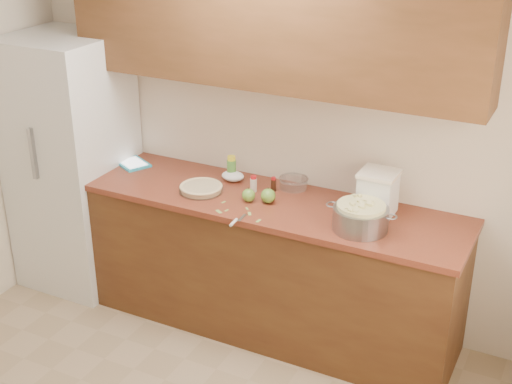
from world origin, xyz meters
The scene contains 22 objects.
room_shell centered at (0.00, 0.00, 1.30)m, with size 3.60×3.60×3.60m.
counter_run centered at (0.00, 1.48, 0.46)m, with size 2.64×0.68×0.92m.
upper_cabinets centered at (0.00, 1.63, 1.95)m, with size 2.60×0.34×0.70m, color brown.
fridge centered at (-1.44, 1.44, 0.90)m, with size 0.70×0.70×1.80m, color silver.
pie centered at (-0.36, 1.39, 0.94)m, with size 0.28×0.28×0.05m.
colander centered at (0.71, 1.35, 1.00)m, with size 0.42×0.32×0.16m.
flour_canister centered at (0.73, 1.59, 1.06)m, with size 0.22×0.22×0.27m.
tablet centered at (-1.02, 1.57, 0.93)m, with size 0.29×0.26×0.02m.
paring_knife centered at (0.03, 1.10, 0.93)m, with size 0.03×0.19×0.02m.
lemon_bottle centered at (-0.28, 1.65, 1.00)m, with size 0.06×0.06×0.17m.
cinnamon_shaker centered at (-0.07, 1.55, 0.97)m, with size 0.04×0.04×0.11m.
vanilla_bottle centered at (0.04, 1.61, 0.97)m, with size 0.03×0.03×0.10m.
mixing_bowl centered at (0.14, 1.71, 0.96)m, with size 0.19×0.19×0.07m.
paper_towel centered at (-0.27, 1.64, 0.95)m, with size 0.15×0.12×0.06m, color white.
apple_left centered at (-0.03, 1.40, 0.96)m, with size 0.08×0.08×0.09m.
apple_center centered at (0.09, 1.44, 0.97)m, with size 0.09×0.09×0.10m.
peel_a centered at (0.01, 1.30, 0.92)m, with size 0.03×0.01×0.00m, color #8CAC54.
peel_b centered at (0.15, 1.18, 0.92)m, with size 0.04×0.02×0.00m, color #8CAC54.
peel_c centered at (0.06, 1.24, 0.92)m, with size 0.04×0.02×0.00m, color #8CAC54.
peel_d centered at (-0.12, 1.19, 0.92)m, with size 0.05×0.02×0.00m, color #8CAC54.
peel_e centered at (-0.16, 1.32, 0.92)m, with size 0.03×0.01×0.00m, color #8CAC54.
peel_f centered at (-0.09, 1.22, 0.92)m, with size 0.03×0.01×0.00m, color #8CAC54.
Camera 1 is at (1.80, -2.13, 2.79)m, focal length 50.00 mm.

